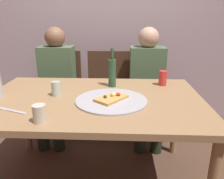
% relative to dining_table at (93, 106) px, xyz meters
% --- Properties ---
extents(back_wall, '(6.00, 0.10, 2.60)m').
position_rel_dining_table_xyz_m(back_wall, '(0.00, 1.37, 0.64)').
color(back_wall, '#B29EA3').
rests_on(back_wall, ground_plane).
extents(dining_table, '(1.55, 1.00, 0.73)m').
position_rel_dining_table_xyz_m(dining_table, '(0.00, 0.00, 0.00)').
color(dining_table, '#99754C').
rests_on(dining_table, ground_plane).
extents(pizza_tray, '(0.48, 0.48, 0.01)m').
position_rel_dining_table_xyz_m(pizza_tray, '(0.14, -0.07, 0.08)').
color(pizza_tray, '#ADADB2').
rests_on(pizza_tray, dining_table).
extents(pizza_slice_last, '(0.24, 0.25, 0.05)m').
position_rel_dining_table_xyz_m(pizza_slice_last, '(0.14, -0.07, 0.09)').
color(pizza_slice_last, tan).
rests_on(pizza_slice_last, pizza_tray).
extents(wine_bottle, '(0.06, 0.06, 0.31)m').
position_rel_dining_table_xyz_m(wine_bottle, '(0.13, 0.27, 0.19)').
color(wine_bottle, '#2D5133').
rests_on(wine_bottle, dining_table).
extents(tumbler_near, '(0.07, 0.07, 0.11)m').
position_rel_dining_table_xyz_m(tumbler_near, '(-0.27, 0.03, 0.12)').
color(tumbler_near, '#B7C6BC').
rests_on(tumbler_near, dining_table).
extents(tumbler_far, '(0.07, 0.07, 0.10)m').
position_rel_dining_table_xyz_m(tumbler_far, '(-0.23, -0.39, 0.12)').
color(tumbler_far, beige).
rests_on(tumbler_far, dining_table).
extents(soda_can, '(0.07, 0.07, 0.12)m').
position_rel_dining_table_xyz_m(soda_can, '(0.54, 0.32, 0.13)').
color(soda_can, red).
rests_on(soda_can, dining_table).
extents(table_knife, '(0.21, 0.09, 0.01)m').
position_rel_dining_table_xyz_m(table_knife, '(-0.46, -0.26, 0.07)').
color(table_knife, '#B7B7BC').
rests_on(table_knife, dining_table).
extents(chair_left, '(0.44, 0.44, 0.90)m').
position_rel_dining_table_xyz_m(chair_left, '(-0.49, 0.90, -0.14)').
color(chair_left, '#472D1E').
rests_on(chair_left, ground_plane).
extents(chair_middle, '(0.44, 0.44, 0.90)m').
position_rel_dining_table_xyz_m(chair_middle, '(0.04, 0.90, -0.14)').
color(chair_middle, '#472D1E').
rests_on(chair_middle, ground_plane).
extents(chair_right, '(0.44, 0.44, 0.90)m').
position_rel_dining_table_xyz_m(chair_right, '(0.47, 0.90, -0.14)').
color(chair_right, '#472D1E').
rests_on(chair_right, ground_plane).
extents(guest_in_sweater, '(0.36, 0.56, 1.17)m').
position_rel_dining_table_xyz_m(guest_in_sweater, '(-0.49, 0.75, -0.01)').
color(guest_in_sweater, '#4C6B47').
rests_on(guest_in_sweater, ground_plane).
extents(guest_in_beanie, '(0.36, 0.56, 1.17)m').
position_rel_dining_table_xyz_m(guest_in_beanie, '(0.47, 0.75, -0.01)').
color(guest_in_beanie, '#4C6B47').
rests_on(guest_in_beanie, ground_plane).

